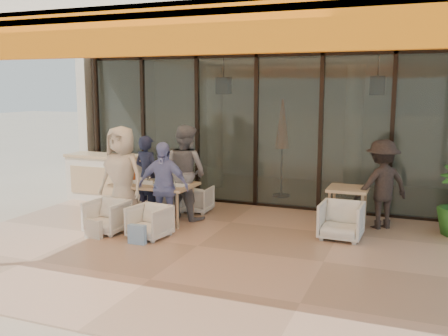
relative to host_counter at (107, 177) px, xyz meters
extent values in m
plane|color=#C6B293|center=(3.25, -2.30, -0.53)|extent=(70.00, 70.00, 0.00)
cube|color=tan|center=(3.25, -2.30, -0.53)|extent=(8.00, 6.00, 0.01)
cube|color=silver|center=(3.25, -2.30, 2.77)|extent=(8.00, 6.00, 0.20)
cube|color=orange|center=(3.25, -5.24, 2.49)|extent=(8.00, 0.12, 0.45)
cube|color=#EC5B13|center=(3.25, -4.55, 2.61)|extent=(8.00, 1.50, 0.06)
cylinder|color=black|center=(-0.63, 0.58, 1.07)|extent=(0.12, 0.12, 3.20)
cube|color=#9EADA3|center=(3.25, 0.70, 1.07)|extent=(8.00, 0.03, 3.20)
cube|color=black|center=(3.25, 0.70, -0.49)|extent=(8.00, 0.10, 0.08)
cube|color=black|center=(3.25, 0.70, 2.63)|extent=(8.00, 0.10, 0.08)
cube|color=black|center=(-0.75, 0.70, 1.07)|extent=(0.08, 0.10, 3.20)
cube|color=black|center=(0.55, 0.70, 1.07)|extent=(0.08, 0.10, 3.20)
cube|color=black|center=(1.90, 0.70, 1.07)|extent=(0.08, 0.10, 3.20)
cube|color=black|center=(3.25, 0.70, 1.07)|extent=(0.08, 0.10, 3.20)
cube|color=black|center=(4.60, 0.70, 1.07)|extent=(0.08, 0.10, 3.20)
cube|color=black|center=(5.95, 0.70, 1.07)|extent=(0.08, 0.10, 3.20)
cube|color=silver|center=(3.25, 4.20, 1.17)|extent=(9.00, 0.25, 3.40)
cube|color=silver|center=(-1.15, 2.45, 1.17)|extent=(0.25, 3.50, 3.40)
cube|color=silver|center=(3.25, 2.45, 2.87)|extent=(9.00, 3.50, 0.25)
cube|color=tan|center=(3.25, 2.45, -0.52)|extent=(8.00, 3.50, 0.02)
cylinder|color=silver|center=(1.65, 2.30, 0.97)|extent=(0.40, 0.40, 3.00)
cylinder|color=silver|center=(5.05, 2.30, 0.97)|extent=(0.40, 0.40, 3.00)
cylinder|color=black|center=(2.05, 1.90, 2.47)|extent=(0.03, 0.03, 0.70)
cube|color=black|center=(2.05, 1.90, 2.02)|extent=(0.30, 0.30, 0.40)
sphere|color=#FFBF72|center=(2.05, 1.90, 2.02)|extent=(0.18, 0.18, 0.18)
cylinder|color=black|center=(5.55, 1.90, 2.47)|extent=(0.03, 0.03, 0.70)
cube|color=black|center=(5.55, 1.90, 2.02)|extent=(0.30, 0.30, 0.40)
sphere|color=#FFBF72|center=(5.55, 1.90, 2.02)|extent=(0.18, 0.18, 0.18)
cylinder|color=black|center=(3.55, 1.70, -0.48)|extent=(0.40, 0.40, 0.05)
cylinder|color=black|center=(3.55, 1.70, 0.52)|extent=(0.04, 0.04, 2.10)
cone|color=#DA4812|center=(3.55, 1.70, 1.17)|extent=(0.32, 0.32, 1.10)
cube|color=silver|center=(0.00, 0.00, -0.03)|extent=(1.80, 0.60, 1.00)
cube|color=tan|center=(0.00, 0.00, 0.48)|extent=(1.85, 0.65, 0.06)
cube|color=tan|center=(0.00, -0.31, -0.03)|extent=(1.50, 0.02, 0.60)
cube|color=tan|center=(1.89, -1.21, 0.19)|extent=(1.50, 0.90, 0.05)
cube|color=white|center=(1.89, -1.21, 0.21)|extent=(1.30, 0.35, 0.01)
cylinder|color=tan|center=(1.27, -1.53, -0.18)|extent=(0.06, 0.06, 0.70)
cylinder|color=tan|center=(2.51, -1.53, -0.18)|extent=(0.06, 0.06, 0.70)
cylinder|color=tan|center=(1.27, -0.89, -0.18)|extent=(0.06, 0.06, 0.70)
cylinder|color=tan|center=(2.51, -0.89, -0.18)|extent=(0.06, 0.06, 0.70)
cylinder|color=white|center=(1.44, -1.36, 0.27)|extent=(0.06, 0.06, 0.11)
cylinder|color=white|center=(1.64, -1.01, 0.27)|extent=(0.06, 0.06, 0.11)
cylinder|color=white|center=(1.94, -1.31, 0.27)|extent=(0.06, 0.06, 0.11)
cylinder|color=white|center=(2.19, -1.03, 0.27)|extent=(0.06, 0.06, 0.11)
cylinder|color=white|center=(2.39, -1.41, 0.27)|extent=(0.06, 0.06, 0.11)
cylinder|color=white|center=(1.34, -1.16, 0.27)|extent=(0.06, 0.06, 0.11)
cylinder|color=#983C16|center=(1.34, -1.06, 0.30)|extent=(0.07, 0.07, 0.16)
cylinder|color=black|center=(1.79, -0.93, 0.30)|extent=(0.09, 0.09, 0.17)
cylinder|color=black|center=(1.79, -0.93, 0.39)|extent=(0.10, 0.10, 0.01)
cylinder|color=white|center=(1.44, -1.51, 0.22)|extent=(0.22, 0.22, 0.01)
cylinder|color=white|center=(2.34, -1.51, 0.22)|extent=(0.22, 0.22, 0.01)
cylinder|color=white|center=(1.44, -0.89, 0.22)|extent=(0.22, 0.22, 0.01)
cylinder|color=white|center=(2.34, -0.89, 0.22)|extent=(0.22, 0.22, 0.01)
imported|color=silver|center=(1.47, -0.26, -0.20)|extent=(0.80, 0.77, 0.66)
imported|color=silver|center=(2.31, -0.26, -0.23)|extent=(0.60, 0.57, 0.60)
imported|color=silver|center=(1.47, -2.16, -0.21)|extent=(0.66, 0.62, 0.65)
imported|color=silver|center=(2.31, -2.16, -0.22)|extent=(0.68, 0.65, 0.62)
imported|color=#171B33|center=(1.47, -0.76, 0.26)|extent=(0.65, 0.50, 1.59)
imported|color=#5D5D62|center=(2.31, -0.76, 0.38)|extent=(1.05, 0.93, 1.82)
imported|color=beige|center=(1.47, -1.66, 0.39)|extent=(0.95, 0.67, 1.84)
imported|color=#707FBC|center=(2.31, -1.66, 0.26)|extent=(0.96, 0.48, 1.59)
cube|color=silver|center=(1.47, -2.56, -0.36)|extent=(0.30, 0.10, 0.34)
cube|color=#99BFD8|center=(2.31, -2.56, -0.36)|extent=(0.30, 0.10, 0.34)
cube|color=tan|center=(5.31, -0.29, 0.19)|extent=(0.70, 0.70, 0.05)
cylinder|color=tan|center=(5.03, -0.57, -0.18)|extent=(0.05, 0.05, 0.70)
cylinder|color=tan|center=(5.59, -0.57, -0.18)|extent=(0.05, 0.05, 0.70)
cylinder|color=tan|center=(5.03, -0.01, -0.18)|extent=(0.05, 0.05, 0.70)
cylinder|color=tan|center=(5.59, -0.01, -0.18)|extent=(0.05, 0.05, 0.70)
imported|color=silver|center=(5.31, -1.04, -0.18)|extent=(0.70, 0.66, 0.70)
imported|color=black|center=(5.86, -0.13, 0.27)|extent=(1.19, 1.11, 1.61)
camera|label=1|loc=(6.43, -9.24, 1.99)|focal=40.00mm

